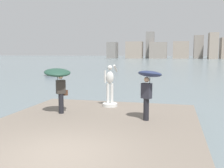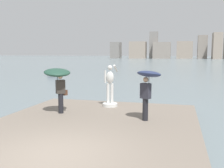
# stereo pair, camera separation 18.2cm
# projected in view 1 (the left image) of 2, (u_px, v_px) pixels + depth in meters

# --- Properties ---
(ground_plane) EXTENTS (400.00, 400.00, 0.00)m
(ground_plane) POSITION_uv_depth(u_px,v_px,m) (158.00, 70.00, 45.40)
(ground_plane) COLOR slate
(pier) EXTENTS (7.86, 10.51, 0.40)m
(pier) POSITION_uv_depth(u_px,v_px,m) (86.00, 135.00, 8.99)
(pier) COLOR slate
(pier) RESTS_ON ground
(statue_white_figure) EXTENTS (0.74, 0.93, 2.09)m
(statue_white_figure) POSITION_uv_depth(u_px,v_px,m) (110.00, 91.00, 12.74)
(statue_white_figure) COLOR silver
(statue_white_figure) RESTS_ON pier
(onlooker_left) EXTENTS (1.61, 1.62, 2.04)m
(onlooker_left) POSITION_uv_depth(u_px,v_px,m) (58.00, 77.00, 11.15)
(onlooker_left) COLOR black
(onlooker_left) RESTS_ON pier
(onlooker_right) EXTENTS (1.24, 1.25, 2.03)m
(onlooker_right) POSITION_uv_depth(u_px,v_px,m) (149.00, 82.00, 9.96)
(onlooker_right) COLOR black
(onlooker_right) RESTS_ON pier
(boat_mid) EXTENTS (1.68, 3.95, 0.78)m
(boat_mid) POSITION_uv_depth(u_px,v_px,m) (51.00, 72.00, 35.56)
(boat_mid) COLOR #2D384C
(boat_mid) RESTS_ON ground
(distant_skyline) EXTENTS (67.32, 14.64, 13.96)m
(distant_skyline) POSITION_uv_depth(u_px,v_px,m) (178.00, 49.00, 133.12)
(distant_skyline) COLOR gray
(distant_skyline) RESTS_ON ground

